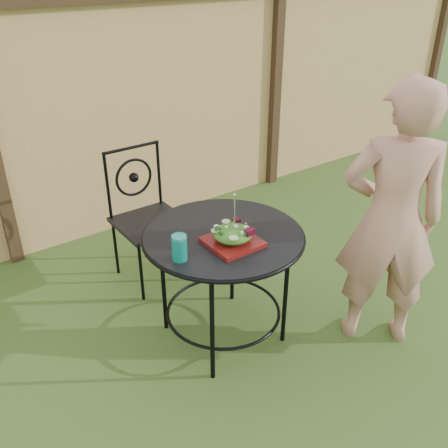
% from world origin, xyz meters
% --- Properties ---
extents(ground, '(60.00, 60.00, 0.00)m').
position_xyz_m(ground, '(0.00, 0.00, 0.00)').
color(ground, '#2A4A17').
rests_on(ground, ground).
extents(fence, '(8.00, 0.12, 1.90)m').
position_xyz_m(fence, '(-0.00, 2.19, 0.95)').
color(fence, '#EBBD74').
rests_on(fence, ground).
extents(patio_table, '(0.92, 0.92, 0.72)m').
position_xyz_m(patio_table, '(-0.50, 0.50, 0.59)').
color(patio_table, black).
rests_on(patio_table, ground).
extents(patio_chair, '(0.46, 0.46, 0.95)m').
position_xyz_m(patio_chair, '(-0.54, 1.37, 0.50)').
color(patio_chair, black).
rests_on(patio_chair, ground).
extents(diner, '(0.69, 0.67, 1.60)m').
position_xyz_m(diner, '(0.27, -0.03, 0.80)').
color(diner, tan).
rests_on(diner, ground).
extents(salad_plate, '(0.27, 0.27, 0.02)m').
position_xyz_m(salad_plate, '(-0.53, 0.38, 0.74)').
color(salad_plate, '#51100B').
rests_on(salad_plate, patio_table).
extents(salad, '(0.21, 0.21, 0.08)m').
position_xyz_m(salad, '(-0.53, 0.38, 0.79)').
color(salad, '#235614').
rests_on(salad, salad_plate).
extents(fork, '(0.01, 0.01, 0.18)m').
position_xyz_m(fork, '(-0.52, 0.38, 0.92)').
color(fork, silver).
rests_on(fork, salad).
extents(drinking_glass, '(0.08, 0.08, 0.14)m').
position_xyz_m(drinking_glass, '(-0.84, 0.41, 0.79)').
color(drinking_glass, '#0A7E6E').
rests_on(drinking_glass, patio_table).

